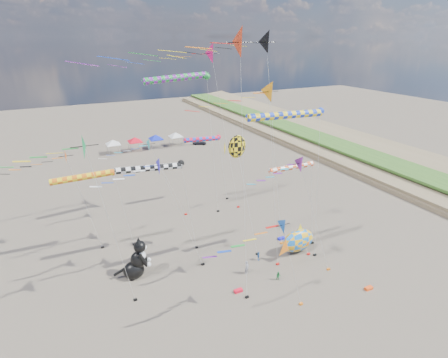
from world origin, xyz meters
name	(u,v)px	position (x,y,z in m)	size (l,w,h in m)	color
ground	(295,320)	(0.00, 0.00, 0.00)	(260.00, 260.00, 0.00)	brown
delta_kite_0	(254,94)	(-0.58, 8.02, 20.12)	(10.78, 2.16, 21.53)	orange
delta_kite_1	(201,55)	(0.75, 23.25, 22.83)	(17.19, 2.91, 24.55)	#E51467
delta_kite_2	(154,170)	(-9.38, 11.93, 12.81)	(10.53, 2.02, 14.14)	#1207D2
delta_kite_3	(54,163)	(-18.21, 20.92, 12.06)	(9.09, 1.78, 13.34)	#DA4F0A
delta_kite_4	(146,147)	(-7.01, 24.65, 11.35)	(10.67, 1.96, 12.65)	#1ABABD
delta_kite_5	(73,152)	(-16.44, 9.48, 16.44)	(10.25, 2.49, 17.93)	#0E8740
delta_kite_6	(210,46)	(-6.35, 4.73, 24.40)	(13.72, 2.55, 25.98)	red
delta_kite_7	(261,44)	(2.28, 11.56, 24.30)	(13.22, 2.57, 25.88)	black
delta_kite_8	(308,167)	(3.73, 4.58, 13.43)	(9.27, 1.88, 14.71)	purple
delta_kite_9	(268,238)	(-2.72, 1.45, 9.07)	(10.14, 1.62, 10.33)	blue
windsock_0	(86,177)	(-15.20, 19.84, 10.30)	(8.41, 0.79, 10.74)	orange
windsock_1	(289,116)	(3.26, 7.53, 17.88)	(10.27, 0.78, 18.35)	#1331C2
windsock_2	(204,139)	(2.40, 26.80, 10.74)	(7.27, 0.72, 11.17)	red
windsock_3	(179,78)	(-2.27, 23.39, 20.14)	(10.20, 0.89, 20.65)	#1A9233
windsock_4	(153,168)	(-8.55, 15.57, 11.70)	(8.98, 0.76, 12.14)	black
windsock_5	(294,168)	(6.15, 9.82, 11.23)	(7.39, 0.65, 11.65)	#DD410F
angelfish_kite	(236,148)	(0.22, 12.85, 13.54)	(3.74, 3.02, 14.97)	yellow
cat_inflatable	(135,258)	(-11.92, 13.37, 2.39)	(3.55, 1.77, 4.79)	black
fish_inflatable	(298,241)	(7.04, 9.04, 1.74)	(6.00, 2.85, 4.00)	blue
person_adult	(247,268)	(-0.64, 8.21, 0.82)	(0.60, 0.39, 1.64)	gray
child_green	(278,276)	(1.90, 5.64, 0.55)	(0.53, 0.42, 1.10)	#207839
child_blue	(258,256)	(1.91, 9.82, 0.58)	(0.68, 0.29, 1.17)	#3068B8
kite_bag_0	(369,288)	(9.68, 0.06, 0.15)	(0.90, 0.44, 0.30)	#FF4E15
kite_bag_1	(281,238)	(7.09, 12.44, 0.15)	(0.90, 0.44, 0.30)	#1518D6
kite_bag_2	(238,291)	(-2.97, 5.93, 0.15)	(0.90, 0.44, 0.30)	red
tent_row	(145,137)	(1.50, 60.00, 3.15)	(19.20, 4.20, 3.80)	silver
parked_car	(199,142)	(14.42, 58.00, 0.57)	(1.35, 3.36, 1.14)	#26262D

